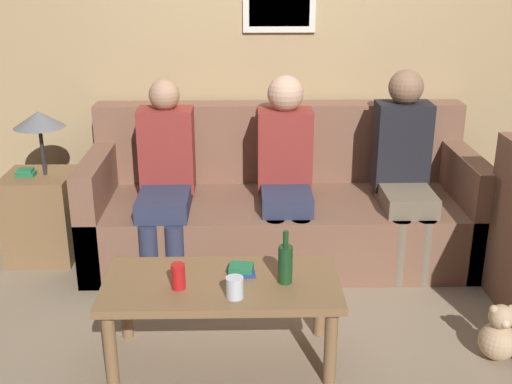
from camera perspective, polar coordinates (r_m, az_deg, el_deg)
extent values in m
plane|color=gray|center=(3.87, 2.64, -8.78)|extent=(16.00, 16.00, 0.00)
cube|color=tan|center=(4.47, 2.01, 12.78)|extent=(9.00, 0.06, 2.60)
cube|color=brown|center=(4.23, 2.24, -3.07)|extent=(2.48, 0.93, 0.41)
cube|color=brown|center=(4.41, 2.04, 4.49)|extent=(2.48, 0.20, 0.54)
cube|color=brown|center=(4.26, -13.61, -1.30)|extent=(0.14, 0.93, 0.71)
cube|color=brown|center=(4.40, 17.64, -1.03)|extent=(0.14, 0.93, 0.71)
cube|color=olive|center=(3.08, -3.10, -8.24)|extent=(1.12, 0.54, 0.04)
cylinder|color=olive|center=(3.07, -12.81, -13.52)|extent=(0.06, 0.06, 0.39)
cylinder|color=olive|center=(3.04, 6.64, -13.53)|extent=(0.06, 0.06, 0.39)
cylinder|color=olive|center=(3.42, -11.49, -9.68)|extent=(0.06, 0.06, 0.39)
cylinder|color=olive|center=(3.39, 5.71, -9.64)|extent=(0.06, 0.06, 0.39)
cube|color=olive|center=(4.40, -18.47, -2.05)|extent=(0.42, 0.42, 0.57)
cylinder|color=#262628|center=(4.24, -18.46, 3.60)|extent=(0.02, 0.02, 0.33)
cone|color=slate|center=(4.20, -18.75, 6.14)|extent=(0.31, 0.31, 0.10)
cube|color=#237547|center=(4.30, -19.78, 1.54)|extent=(0.12, 0.08, 0.02)
cube|color=#237547|center=(4.30, -19.81, 1.81)|extent=(0.09, 0.09, 0.02)
cylinder|color=#19421E|center=(3.02, 2.62, -6.46)|extent=(0.07, 0.07, 0.18)
cylinder|color=#19421E|center=(2.97, 2.66, -4.19)|extent=(0.03, 0.03, 0.08)
cylinder|color=silver|center=(2.91, -1.91, -8.48)|extent=(0.08, 0.08, 0.10)
cube|color=navy|center=(3.13, -1.31, -7.12)|extent=(0.14, 0.12, 0.02)
cube|color=#237547|center=(3.12, -1.32, -6.74)|extent=(0.12, 0.11, 0.03)
cylinder|color=red|center=(3.00, -6.92, -7.45)|extent=(0.07, 0.07, 0.12)
cube|color=#2D334C|center=(3.95, -8.12, -0.95)|extent=(0.31, 0.49, 0.14)
cylinder|color=#2D334C|center=(3.84, -9.47, -5.86)|extent=(0.11, 0.11, 0.41)
cylinder|color=#2D334C|center=(3.82, -7.19, -5.87)|extent=(0.11, 0.11, 0.41)
cube|color=maroon|center=(4.10, -7.92, 3.74)|extent=(0.34, 0.22, 0.53)
sphere|color=tan|center=(4.01, -8.16, 8.54)|extent=(0.19, 0.19, 0.19)
cube|color=#2D334C|center=(3.96, 2.69, -0.71)|extent=(0.31, 0.41, 0.14)
cylinder|color=#2D334C|center=(3.87, 1.69, -5.36)|extent=(0.11, 0.11, 0.41)
cylinder|color=#2D334C|center=(3.88, 3.96, -5.33)|extent=(0.11, 0.11, 0.41)
cube|color=maroon|center=(4.07, 2.56, 3.74)|extent=(0.34, 0.22, 0.52)
sphere|color=tan|center=(3.98, 2.64, 8.74)|extent=(0.22, 0.22, 0.22)
cube|color=#756651|center=(4.07, 13.19, -0.66)|extent=(0.31, 0.44, 0.14)
cylinder|color=#756651|center=(3.95, 12.58, -5.29)|extent=(0.11, 0.11, 0.41)
cylinder|color=#756651|center=(3.99, 14.72, -5.22)|extent=(0.11, 0.11, 0.41)
cube|color=black|center=(4.19, 12.78, 4.00)|extent=(0.34, 0.22, 0.56)
sphere|color=#8C664C|center=(4.10, 13.19, 9.06)|extent=(0.22, 0.22, 0.22)
sphere|color=tan|center=(3.45, 20.69, -12.30)|extent=(0.19, 0.19, 0.19)
sphere|color=tan|center=(3.39, 20.98, -10.33)|extent=(0.12, 0.12, 0.12)
sphere|color=tan|center=(3.35, 20.38, -9.75)|extent=(0.04, 0.04, 0.04)
sphere|color=tan|center=(3.38, 21.75, -9.64)|extent=(0.04, 0.04, 0.04)
sphere|color=beige|center=(3.35, 21.27, -10.84)|extent=(0.05, 0.05, 0.05)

